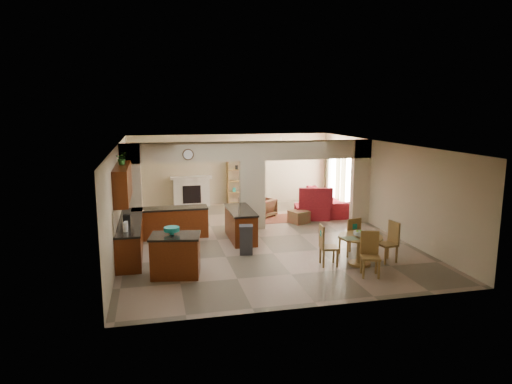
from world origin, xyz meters
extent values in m
plane|color=gray|center=(0.00, 0.00, 0.00)|extent=(10.00, 10.00, 0.00)
plane|color=white|center=(0.00, 0.00, 2.80)|extent=(10.00, 10.00, 0.00)
plane|color=#BBB289|center=(0.00, 5.00, 1.40)|extent=(8.00, 0.00, 8.00)
plane|color=#BBB289|center=(0.00, -5.00, 1.40)|extent=(8.00, 0.00, 8.00)
plane|color=#BBB289|center=(-4.00, 0.00, 1.40)|extent=(0.00, 10.00, 10.00)
plane|color=#BBB289|center=(4.00, 0.00, 1.40)|extent=(0.00, 10.00, 10.00)
cube|color=#BBB289|center=(-3.70, 1.00, 1.40)|extent=(0.60, 0.25, 2.80)
cube|color=#BBB289|center=(0.00, 1.00, 1.10)|extent=(0.80, 0.25, 2.20)
cube|color=#BBB289|center=(3.70, 1.00, 1.40)|extent=(0.60, 0.25, 2.80)
cube|color=#BBB289|center=(0.00, 1.00, 2.50)|extent=(8.00, 0.25, 0.60)
cube|color=#441707|center=(-3.70, -0.80, 0.43)|extent=(0.60, 3.20, 0.86)
cube|color=black|center=(-3.70, -0.80, 0.89)|extent=(0.62, 3.22, 0.05)
cube|color=tan|center=(-3.98, -0.80, 1.20)|extent=(0.02, 3.20, 0.55)
cube|color=#441707|center=(-2.60, 0.57, 0.43)|extent=(2.20, 0.60, 0.86)
cube|color=black|center=(-2.60, 0.57, 0.89)|extent=(2.22, 0.62, 0.05)
cube|color=#441707|center=(-3.82, -0.80, 1.92)|extent=(0.35, 2.40, 0.90)
cube|color=#441707|center=(-0.60, -0.10, 0.43)|extent=(0.65, 1.80, 0.86)
cube|color=black|center=(-0.60, -0.10, 0.89)|extent=(0.70, 1.85, 0.05)
cube|color=silver|center=(-0.60, -0.95, 0.42)|extent=(0.58, 0.04, 0.70)
cylinder|color=#492F18|center=(-2.00, 0.85, 2.45)|extent=(0.34, 0.03, 0.34)
cube|color=brown|center=(1.20, 2.10, 0.01)|extent=(1.60, 1.30, 0.01)
cube|color=beige|center=(-1.60, 4.84, 0.55)|extent=(1.40, 0.28, 1.10)
cube|color=black|center=(-1.60, 4.70, 0.50)|extent=(0.70, 0.04, 0.70)
cube|color=beige|center=(-1.60, 4.82, 1.15)|extent=(1.60, 0.35, 0.10)
cube|color=olive|center=(0.35, 4.82, 0.90)|extent=(1.00, 0.32, 1.80)
cube|color=white|center=(3.97, 2.30, 1.20)|extent=(0.02, 0.90, 1.90)
cube|color=white|center=(3.97, 4.00, 1.20)|extent=(0.02, 0.90, 1.90)
cube|color=white|center=(3.97, 3.15, 1.05)|extent=(0.02, 0.70, 2.10)
cube|color=#44231B|center=(3.93, 1.70, 1.20)|extent=(0.10, 0.28, 2.30)
cube|color=#44231B|center=(3.93, 2.90, 1.20)|extent=(0.10, 0.28, 2.30)
cube|color=#44231B|center=(3.93, 3.40, 1.20)|extent=(0.10, 0.28, 2.30)
cube|color=#44231B|center=(3.93, 4.60, 1.20)|extent=(0.10, 0.28, 2.30)
cylinder|color=white|center=(1.50, 3.00, 2.56)|extent=(1.00, 1.00, 0.10)
cube|color=#441707|center=(-2.62, -2.68, 0.46)|extent=(1.18, 0.92, 0.92)
cube|color=black|center=(-2.62, -2.68, 0.95)|extent=(1.24, 0.98, 0.05)
cylinder|color=teal|center=(-2.69, -2.60, 1.06)|extent=(0.36, 0.36, 0.17)
cube|color=#2D2D2F|center=(-0.72, -1.49, 0.36)|extent=(0.39, 0.35, 0.72)
cylinder|color=olive|center=(1.85, -2.94, 0.71)|extent=(1.08, 1.08, 0.04)
cylinder|color=olive|center=(1.85, -2.94, 0.37)|extent=(0.16, 0.16, 0.69)
cylinder|color=olive|center=(1.85, -2.94, 0.03)|extent=(0.55, 0.55, 0.06)
cylinder|color=#66B927|center=(1.79, -3.01, 0.81)|extent=(0.30, 0.30, 0.16)
imported|color=maroon|center=(3.30, 2.82, 0.41)|extent=(2.91, 1.32, 0.83)
cube|color=maroon|center=(2.34, 1.91, 0.23)|extent=(1.32, 1.16, 0.46)
imported|color=maroon|center=(0.77, 2.53, 0.32)|extent=(0.98, 0.98, 0.65)
cube|color=maroon|center=(1.70, 1.39, 0.21)|extent=(0.73, 0.73, 0.41)
imported|color=#174913|center=(-3.82, -0.60, 2.54)|extent=(0.31, 0.27, 0.34)
cube|color=olive|center=(1.91, -2.16, 0.45)|extent=(0.51, 0.51, 0.05)
cube|color=olive|center=(2.04, -1.95, 0.22)|extent=(0.04, 0.04, 0.44)
cube|color=olive|center=(1.71, -2.03, 0.22)|extent=(0.04, 0.04, 0.44)
cube|color=olive|center=(2.12, -2.28, 0.22)|extent=(0.04, 0.04, 0.44)
cube|color=olive|center=(1.79, -2.36, 0.22)|extent=(0.04, 0.04, 0.44)
cube|color=olive|center=(1.96, -2.34, 0.75)|extent=(0.42, 0.14, 0.55)
cube|color=teal|center=(1.96, -2.36, 0.82)|extent=(0.14, 0.04, 0.14)
cube|color=olive|center=(2.61, -2.88, 0.45)|extent=(0.48, 0.48, 0.05)
cube|color=olive|center=(2.42, -2.74, 0.22)|extent=(0.04, 0.04, 0.44)
cube|color=olive|center=(2.47, -3.07, 0.22)|extent=(0.04, 0.04, 0.44)
cube|color=olive|center=(2.75, -2.68, 0.22)|extent=(0.04, 0.04, 0.44)
cube|color=olive|center=(2.81, -3.02, 0.22)|extent=(0.04, 0.04, 0.44)
cube|color=olive|center=(2.80, -2.85, 0.75)|extent=(0.11, 0.42, 0.55)
cube|color=teal|center=(2.83, -2.84, 0.82)|extent=(0.03, 0.14, 0.14)
cube|color=olive|center=(1.73, -3.72, 0.45)|extent=(0.53, 0.53, 0.05)
cube|color=olive|center=(1.52, -3.83, 0.22)|extent=(0.04, 0.04, 0.44)
cube|color=olive|center=(1.85, -3.93, 0.22)|extent=(0.04, 0.04, 0.44)
cube|color=olive|center=(1.62, -3.50, 0.22)|extent=(0.04, 0.04, 0.44)
cube|color=olive|center=(1.95, -3.60, 0.22)|extent=(0.04, 0.04, 0.44)
cube|color=olive|center=(1.79, -3.53, 0.75)|extent=(0.41, 0.16, 0.55)
cube|color=teal|center=(1.80, -3.51, 0.82)|extent=(0.14, 0.05, 0.14)
cube|color=olive|center=(1.09, -2.81, 0.45)|extent=(0.47, 0.47, 0.05)
cube|color=olive|center=(1.23, -3.00, 0.22)|extent=(0.04, 0.04, 0.44)
cube|color=olive|center=(1.28, -2.66, 0.22)|extent=(0.04, 0.04, 0.44)
cube|color=olive|center=(0.90, -2.95, 0.22)|extent=(0.04, 0.04, 0.44)
cube|color=olive|center=(0.94, -2.62, 0.22)|extent=(0.04, 0.04, 0.44)
cube|color=olive|center=(0.90, -2.78, 0.75)|extent=(0.09, 0.42, 0.55)
cube|color=teal|center=(0.87, -2.78, 0.82)|extent=(0.03, 0.14, 0.14)
camera|label=1|loc=(-3.06, -12.88, 3.83)|focal=32.00mm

